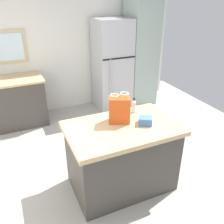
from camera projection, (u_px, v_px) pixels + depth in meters
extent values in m
plane|color=#ADA89E|center=(104.00, 179.00, 3.33)|extent=(6.16, 6.16, 0.00)
cube|color=silver|center=(54.00, 44.00, 4.78)|extent=(5.14, 0.10, 2.73)
cube|color=#CCB78C|center=(7.00, 47.00, 4.41)|extent=(0.68, 0.04, 0.60)
cube|color=white|center=(7.00, 47.00, 4.39)|extent=(0.56, 0.02, 0.48)
cube|color=#423D38|center=(122.00, 159.00, 3.07)|extent=(1.24, 0.77, 0.83)
cube|color=tan|center=(122.00, 128.00, 2.87)|extent=(1.32, 0.85, 0.06)
cube|color=#B7B7BC|center=(112.00, 65.00, 5.04)|extent=(0.70, 0.64, 1.85)
cube|color=black|center=(119.00, 58.00, 4.68)|extent=(0.69, 0.01, 0.02)
cylinder|color=#B7B7BC|center=(111.00, 80.00, 4.77)|extent=(0.02, 0.02, 0.83)
cube|color=#9EB2A8|center=(141.00, 52.00, 5.20)|extent=(0.59, 0.61, 2.26)
cube|color=#423D38|center=(3.00, 105.00, 4.46)|extent=(1.48, 0.64, 0.86)
cube|color=#DB511E|center=(119.00, 110.00, 2.89)|extent=(0.29, 0.24, 0.32)
torus|color=white|center=(115.00, 95.00, 2.78)|extent=(0.13, 0.13, 0.01)
torus|color=white|center=(124.00, 94.00, 2.82)|extent=(0.13, 0.13, 0.01)
cube|color=#4775B7|center=(145.00, 121.00, 2.89)|extent=(0.21, 0.20, 0.09)
cylinder|color=white|center=(134.00, 107.00, 3.16)|extent=(0.06, 0.06, 0.15)
cone|color=white|center=(134.00, 101.00, 3.12)|extent=(0.05, 0.05, 0.03)
cylinder|color=black|center=(134.00, 99.00, 3.10)|extent=(0.03, 0.03, 0.02)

